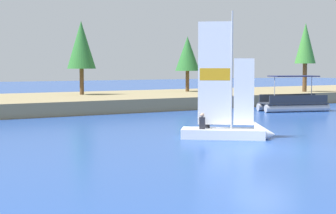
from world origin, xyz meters
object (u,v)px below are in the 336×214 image
(shoreline_tree_midright, at_px, (187,54))
(shoreline_tree_right, at_px, (305,44))
(pontoon_boat, at_px, (293,103))
(shoreline_tree_centre, at_px, (81,45))
(sailboat, at_px, (236,129))

(shoreline_tree_midright, xyz_separation_m, shoreline_tree_right, (9.80, -5.89, 0.94))
(shoreline_tree_midright, xyz_separation_m, pontoon_boat, (1.88, -12.80, -4.06))
(shoreline_tree_centre, relative_size, pontoon_boat, 1.14)
(shoreline_tree_right, xyz_separation_m, pontoon_boat, (-7.92, -6.91, -5.00))
(shoreline_tree_centre, distance_m, shoreline_tree_right, 21.52)
(shoreline_tree_centre, distance_m, pontoon_boat, 18.64)
(shoreline_tree_centre, distance_m, shoreline_tree_midright, 10.94)
(shoreline_tree_midright, relative_size, sailboat, 0.81)
(shoreline_tree_midright, height_order, sailboat, shoreline_tree_midright)
(shoreline_tree_right, height_order, sailboat, shoreline_tree_right)
(shoreline_tree_centre, xyz_separation_m, shoreline_tree_midright, (10.92, 0.09, -0.64))
(pontoon_boat, bearing_deg, shoreline_tree_centre, 151.34)
(shoreline_tree_midright, relative_size, shoreline_tree_right, 0.81)
(shoreline_tree_midright, distance_m, pontoon_boat, 13.56)
(shoreline_tree_centre, xyz_separation_m, pontoon_boat, (12.80, -12.71, -4.70))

